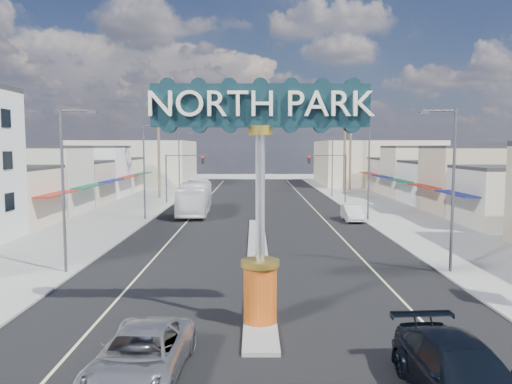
{
  "coord_description": "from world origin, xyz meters",
  "views": [
    {
      "loc": [
        -0.24,
        -16.96,
        6.98
      ],
      "look_at": [
        -0.13,
        10.18,
        4.5
      ],
      "focal_mm": 35.0,
      "sensor_mm": 36.0,
      "label": 1
    }
  ],
  "objects_px": {
    "streetlight_r_mid": "(367,167)",
    "streetlight_r_far": "(331,160)",
    "streetlight_l_mid": "(146,167)",
    "streetlight_r_near": "(450,182)",
    "gateway_sign": "(260,174)",
    "city_bus": "(195,198)",
    "streetlight_l_near": "(66,182)",
    "palm_right_mid": "(345,122)",
    "suv_left": "(141,356)",
    "suv_right": "(462,374)",
    "car_parked_right": "(352,213)",
    "palm_right_far": "(351,112)",
    "streetlight_l_far": "(180,160)",
    "traffic_signal_right": "(331,169)",
    "traffic_signal_left": "(181,169)",
    "palm_left_far": "(158,112)"
  },
  "relations": [
    {
      "from": "streetlight_r_mid",
      "to": "palm_right_mid",
      "type": "relative_size",
      "value": 0.74
    },
    {
      "from": "streetlight_l_near",
      "to": "streetlight_r_near",
      "type": "relative_size",
      "value": 1.0
    },
    {
      "from": "palm_right_far",
      "to": "suv_right",
      "type": "height_order",
      "value": "palm_right_far"
    },
    {
      "from": "gateway_sign",
      "to": "palm_left_far",
      "type": "bearing_deg",
      "value": 105.15
    },
    {
      "from": "gateway_sign",
      "to": "streetlight_r_near",
      "type": "distance_m",
      "value": 13.19
    },
    {
      "from": "streetlight_l_near",
      "to": "streetlight_r_mid",
      "type": "xyz_separation_m",
      "value": [
        20.87,
        20.0,
        0.0
      ]
    },
    {
      "from": "car_parked_right",
      "to": "city_bus",
      "type": "relative_size",
      "value": 0.38
    },
    {
      "from": "traffic_signal_right",
      "to": "suv_right",
      "type": "relative_size",
      "value": 1.02
    },
    {
      "from": "gateway_sign",
      "to": "palm_right_mid",
      "type": "relative_size",
      "value": 0.76
    },
    {
      "from": "traffic_signal_left",
      "to": "palm_left_far",
      "type": "relative_size",
      "value": 0.46
    },
    {
      "from": "gateway_sign",
      "to": "streetlight_l_mid",
      "type": "height_order",
      "value": "gateway_sign"
    },
    {
      "from": "palm_right_mid",
      "to": "streetlight_l_mid",
      "type": "bearing_deg",
      "value": -132.03
    },
    {
      "from": "streetlight_l_mid",
      "to": "streetlight_r_near",
      "type": "xyz_separation_m",
      "value": [
        20.87,
        -20.0,
        0.0
      ]
    },
    {
      "from": "streetlight_r_near",
      "to": "palm_right_far",
      "type": "xyz_separation_m",
      "value": [
        4.57,
        52.0,
        7.32
      ]
    },
    {
      "from": "streetlight_r_near",
      "to": "suv_left",
      "type": "xyz_separation_m",
      "value": [
        -14.06,
        -12.6,
        -4.3
      ]
    },
    {
      "from": "traffic_signal_left",
      "to": "city_bus",
      "type": "xyz_separation_m",
      "value": [
        2.8,
        -9.36,
        -2.62
      ]
    },
    {
      "from": "city_bus",
      "to": "streetlight_l_near",
      "type": "bearing_deg",
      "value": -101.08
    },
    {
      "from": "palm_right_mid",
      "to": "streetlight_r_near",
      "type": "bearing_deg",
      "value": -93.19
    },
    {
      "from": "palm_right_mid",
      "to": "suv_left",
      "type": "height_order",
      "value": "palm_right_mid"
    },
    {
      "from": "suv_left",
      "to": "streetlight_r_near",
      "type": "bearing_deg",
      "value": 44.8
    },
    {
      "from": "streetlight_l_mid",
      "to": "streetlight_r_far",
      "type": "relative_size",
      "value": 1.0
    },
    {
      "from": "streetlight_r_far",
      "to": "suv_right",
      "type": "xyz_separation_m",
      "value": [
        -5.07,
        -56.05,
        -4.21
      ]
    },
    {
      "from": "streetlight_l_near",
      "to": "car_parked_right",
      "type": "relative_size",
      "value": 1.98
    },
    {
      "from": "streetlight_r_near",
      "to": "city_bus",
      "type": "distance_m",
      "value": 30.03
    },
    {
      "from": "traffic_signal_left",
      "to": "palm_right_mid",
      "type": "bearing_deg",
      "value": 28.42
    },
    {
      "from": "palm_left_far",
      "to": "city_bus",
      "type": "height_order",
      "value": "palm_left_far"
    },
    {
      "from": "streetlight_l_near",
      "to": "palm_right_far",
      "type": "relative_size",
      "value": 0.64
    },
    {
      "from": "streetlight_l_far",
      "to": "city_bus",
      "type": "xyz_separation_m",
      "value": [
        4.05,
        -17.36,
        -3.41
      ]
    },
    {
      "from": "suv_left",
      "to": "suv_right",
      "type": "xyz_separation_m",
      "value": [
        8.98,
        -1.45,
        0.09
      ]
    },
    {
      "from": "streetlight_l_near",
      "to": "streetlight_r_mid",
      "type": "height_order",
      "value": "same"
    },
    {
      "from": "traffic_signal_left",
      "to": "streetlight_l_far",
      "type": "xyz_separation_m",
      "value": [
        -1.25,
        8.01,
        0.79
      ]
    },
    {
      "from": "suv_right",
      "to": "palm_left_far",
      "type": "bearing_deg",
      "value": 105.22
    },
    {
      "from": "streetlight_l_mid",
      "to": "streetlight_r_mid",
      "type": "relative_size",
      "value": 1.0
    },
    {
      "from": "traffic_signal_right",
      "to": "streetlight_l_mid",
      "type": "distance_m",
      "value": 24.11
    },
    {
      "from": "streetlight_l_far",
      "to": "streetlight_r_mid",
      "type": "distance_m",
      "value": 30.32
    },
    {
      "from": "suv_right",
      "to": "car_parked_right",
      "type": "xyz_separation_m",
      "value": [
        3.64,
        33.53,
        -0.11
      ]
    },
    {
      "from": "palm_right_mid",
      "to": "city_bus",
      "type": "bearing_deg",
      "value": -132.22
    },
    {
      "from": "car_parked_right",
      "to": "city_bus",
      "type": "height_order",
      "value": "city_bus"
    },
    {
      "from": "palm_right_far",
      "to": "city_bus",
      "type": "bearing_deg",
      "value": -128.01
    },
    {
      "from": "gateway_sign",
      "to": "car_parked_right",
      "type": "distance_m",
      "value": 29.4
    },
    {
      "from": "suv_right",
      "to": "streetlight_r_near",
      "type": "bearing_deg",
      "value": 66.6
    },
    {
      "from": "traffic_signal_left",
      "to": "suv_right",
      "type": "distance_m",
      "value": 50.31
    },
    {
      "from": "traffic_signal_right",
      "to": "palm_left_far",
      "type": "bearing_deg",
      "value": 164.85
    },
    {
      "from": "streetlight_r_mid",
      "to": "streetlight_r_far",
      "type": "relative_size",
      "value": 1.0
    },
    {
      "from": "streetlight_r_near",
      "to": "streetlight_r_far",
      "type": "distance_m",
      "value": 42.0
    },
    {
      "from": "palm_left_far",
      "to": "city_bus",
      "type": "xyz_separation_m",
      "value": [
        6.61,
        -15.36,
        -9.84
      ]
    },
    {
      "from": "streetlight_l_far",
      "to": "streetlight_r_near",
      "type": "distance_m",
      "value": 46.9
    },
    {
      "from": "streetlight_r_mid",
      "to": "suv_left",
      "type": "relative_size",
      "value": 1.63
    },
    {
      "from": "palm_right_mid",
      "to": "palm_right_far",
      "type": "bearing_deg",
      "value": 71.57
    },
    {
      "from": "traffic_signal_left",
      "to": "palm_left_far",
      "type": "height_order",
      "value": "palm_left_far"
    }
  ]
}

